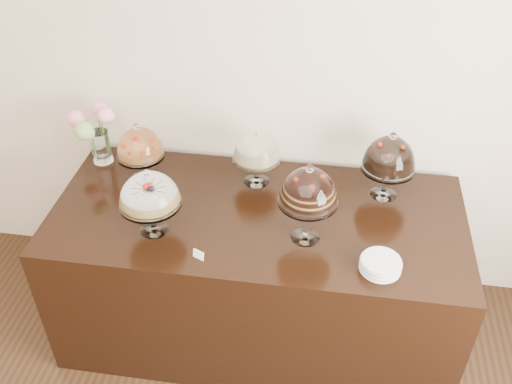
# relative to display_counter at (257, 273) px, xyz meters

# --- Properties ---
(wall_back) EXTENTS (5.00, 0.04, 3.00)m
(wall_back) POSITION_rel_display_counter_xyz_m (-0.22, 0.55, 1.05)
(wall_back) COLOR beige
(wall_back) RESTS_ON ground
(display_counter) EXTENTS (2.20, 1.00, 0.90)m
(display_counter) POSITION_rel_display_counter_xyz_m (0.00, 0.00, 0.00)
(display_counter) COLOR black
(display_counter) RESTS_ON ground
(cake_stand_sugar_sponge) EXTENTS (0.31, 0.31, 0.37)m
(cake_stand_sugar_sponge) POSITION_rel_display_counter_xyz_m (-0.50, -0.21, 0.69)
(cake_stand_sugar_sponge) COLOR white
(cake_stand_sugar_sponge) RESTS_ON display_counter
(cake_stand_choco_layer) EXTENTS (0.29, 0.29, 0.44)m
(cake_stand_choco_layer) POSITION_rel_display_counter_xyz_m (0.27, -0.15, 0.75)
(cake_stand_choco_layer) COLOR white
(cake_stand_choco_layer) RESTS_ON display_counter
(cake_stand_cheesecake) EXTENTS (0.27, 0.27, 0.34)m
(cake_stand_cheesecake) POSITION_rel_display_counter_xyz_m (-0.05, 0.28, 0.66)
(cake_stand_cheesecake) COLOR white
(cake_stand_cheesecake) RESTS_ON display_counter
(cake_stand_dark_choco) EXTENTS (0.29, 0.29, 0.40)m
(cake_stand_dark_choco) POSITION_rel_display_counter_xyz_m (0.67, 0.27, 0.70)
(cake_stand_dark_choco) COLOR white
(cake_stand_dark_choco) RESTS_ON display_counter
(cake_stand_fruit_tart) EXTENTS (0.27, 0.27, 0.36)m
(cake_stand_fruit_tart) POSITION_rel_display_counter_xyz_m (-0.69, 0.22, 0.67)
(cake_stand_fruit_tart) COLOR white
(cake_stand_fruit_tart) RESTS_ON display_counter
(flower_vase) EXTENTS (0.30, 0.31, 0.37)m
(flower_vase) POSITION_rel_display_counter_xyz_m (-1.00, 0.34, 0.67)
(flower_vase) COLOR white
(flower_vase) RESTS_ON display_counter
(plate_stack) EXTENTS (0.19, 0.19, 0.06)m
(plate_stack) POSITION_rel_display_counter_xyz_m (0.64, -0.33, 0.48)
(plate_stack) COLOR silver
(plate_stack) RESTS_ON display_counter
(price_card_left) EXTENTS (0.06, 0.04, 0.04)m
(price_card_left) POSITION_rel_display_counter_xyz_m (-0.23, -0.38, 0.47)
(price_card_left) COLOR white
(price_card_left) RESTS_ON display_counter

